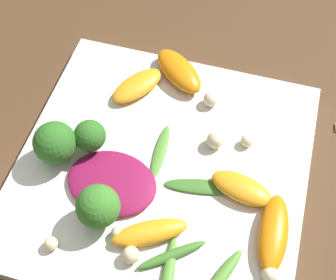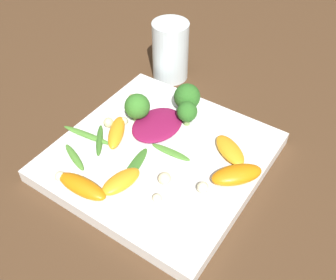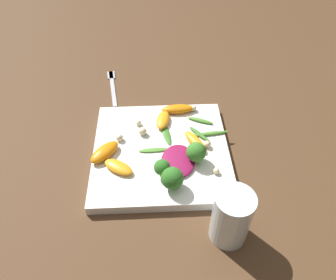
% 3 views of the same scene
% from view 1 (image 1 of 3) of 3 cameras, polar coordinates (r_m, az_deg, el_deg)
% --- Properties ---
extents(ground_plane, '(2.40, 2.40, 0.00)m').
position_cam_1_polar(ground_plane, '(0.50, -0.72, -4.43)').
color(ground_plane, '#4C331E').
extents(plate, '(0.30, 0.30, 0.02)m').
position_cam_1_polar(plate, '(0.49, -0.73, -3.82)').
color(plate, white).
rests_on(plate, ground_plane).
extents(radicchio_leaf_0, '(0.10, 0.08, 0.01)m').
position_cam_1_polar(radicchio_leaf_0, '(0.47, -6.86, -5.16)').
color(radicchio_leaf_0, maroon).
rests_on(radicchio_leaf_0, plate).
extents(orange_segment_0, '(0.07, 0.04, 0.02)m').
position_cam_1_polar(orange_segment_0, '(0.47, 8.96, -5.85)').
color(orange_segment_0, orange).
rests_on(orange_segment_0, plate).
extents(orange_segment_1, '(0.03, 0.08, 0.02)m').
position_cam_1_polar(orange_segment_1, '(0.45, 12.73, -11.00)').
color(orange_segment_1, orange).
rests_on(orange_segment_1, plate).
extents(orange_segment_2, '(0.07, 0.06, 0.02)m').
position_cam_1_polar(orange_segment_2, '(0.45, -2.24, -11.21)').
color(orange_segment_2, orange).
rests_on(orange_segment_2, plate).
extents(orange_segment_3, '(0.06, 0.07, 0.01)m').
position_cam_1_polar(orange_segment_3, '(0.54, -3.76, 6.64)').
color(orange_segment_3, orange).
rests_on(orange_segment_3, plate).
extents(orange_segment_4, '(0.08, 0.07, 0.02)m').
position_cam_1_polar(orange_segment_4, '(0.55, 1.33, 8.42)').
color(orange_segment_4, orange).
rests_on(orange_segment_4, plate).
extents(broccoli_floret_0, '(0.04, 0.04, 0.05)m').
position_cam_1_polar(broccoli_floret_0, '(0.44, -8.51, -8.06)').
color(broccoli_floret_0, '#7A9E51').
rests_on(broccoli_floret_0, plate).
extents(broccoli_floret_1, '(0.04, 0.04, 0.05)m').
position_cam_1_polar(broccoli_floret_1, '(0.48, -13.62, -0.36)').
color(broccoli_floret_1, '#7A9E51').
rests_on(broccoli_floret_1, plate).
extents(broccoli_floret_2, '(0.03, 0.03, 0.04)m').
position_cam_1_polar(broccoli_floret_2, '(0.48, -9.39, 0.69)').
color(broccoli_floret_2, '#84AD5B').
rests_on(broccoli_floret_2, plate).
extents(arugula_sprig_0, '(0.02, 0.07, 0.00)m').
position_cam_1_polar(arugula_sprig_0, '(0.49, -0.94, -1.39)').
color(arugula_sprig_0, '#518E33').
rests_on(arugula_sprig_0, plate).
extents(arugula_sprig_1, '(0.08, 0.03, 0.00)m').
position_cam_1_polar(arugula_sprig_1, '(0.47, 4.48, -5.71)').
color(arugula_sprig_1, '#3D7528').
rests_on(arugula_sprig_1, plate).
extents(arugula_sprig_2, '(0.03, 0.06, 0.01)m').
position_cam_1_polar(arugula_sprig_2, '(0.44, 6.53, -16.23)').
color(arugula_sprig_2, '#518E33').
rests_on(arugula_sprig_2, plate).
extents(arugula_sprig_4, '(0.06, 0.05, 0.01)m').
position_cam_1_polar(arugula_sprig_4, '(0.44, 0.45, -13.85)').
color(arugula_sprig_4, '#3D7528').
rests_on(arugula_sprig_4, plate).
extents(macadamia_nut_0, '(0.02, 0.02, 0.02)m').
position_cam_1_polar(macadamia_nut_0, '(0.52, 5.24, 4.96)').
color(macadamia_nut_0, beige).
rests_on(macadamia_nut_0, plate).
extents(macadamia_nut_1, '(0.01, 0.01, 0.01)m').
position_cam_1_polar(macadamia_nut_1, '(0.50, 9.62, -0.08)').
color(macadamia_nut_1, beige).
rests_on(macadamia_nut_1, plate).
extents(macadamia_nut_2, '(0.02, 0.02, 0.02)m').
position_cam_1_polar(macadamia_nut_2, '(0.44, 12.32, -15.72)').
color(macadamia_nut_2, beige).
rests_on(macadamia_nut_2, plate).
extents(macadamia_nut_3, '(0.02, 0.02, 0.02)m').
position_cam_1_polar(macadamia_nut_3, '(0.44, -5.11, -13.64)').
color(macadamia_nut_3, beige).
rests_on(macadamia_nut_3, plate).
extents(macadamia_nut_4, '(0.01, 0.01, 0.01)m').
position_cam_1_polar(macadamia_nut_4, '(0.45, -6.15, -11.21)').
color(macadamia_nut_4, beige).
rests_on(macadamia_nut_4, plate).
extents(macadamia_nut_5, '(0.01, 0.01, 0.01)m').
position_cam_1_polar(macadamia_nut_5, '(0.46, -14.08, -12.16)').
color(macadamia_nut_5, beige).
rests_on(macadamia_nut_5, plate).
extents(macadamia_nut_6, '(0.02, 0.02, 0.02)m').
position_cam_1_polar(macadamia_nut_6, '(0.49, 5.78, -0.01)').
color(macadamia_nut_6, beige).
rests_on(macadamia_nut_6, plate).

